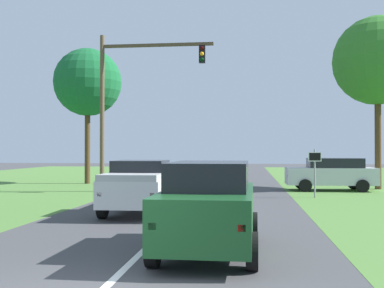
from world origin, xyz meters
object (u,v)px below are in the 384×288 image
object	(u,v)px
oak_tree_right	(378,61)
crossing_suv_far	(331,173)
red_suv_near	(209,205)
keep_moving_sign	(315,167)
extra_tree_1	(88,83)
pickup_truck_lead	(142,186)
traffic_light	(128,91)

from	to	relation	value
oak_tree_right	crossing_suv_far	distance (m)	7.09
red_suv_near	keep_moving_sign	world-z (taller)	keep_moving_sign
keep_moving_sign	oak_tree_right	xyz separation A→B (m)	(4.25, 5.37, 5.85)
keep_moving_sign	extra_tree_1	size ratio (longest dim) A/B	0.25
pickup_truck_lead	crossing_suv_far	world-z (taller)	pickup_truck_lead
keep_moving_sign	oak_tree_right	world-z (taller)	oak_tree_right
crossing_suv_far	extra_tree_1	size ratio (longest dim) A/B	0.53
red_suv_near	keep_moving_sign	bearing A→B (deg)	72.22
extra_tree_1	pickup_truck_lead	bearing A→B (deg)	-63.72
red_suv_near	extra_tree_1	distance (m)	22.97
pickup_truck_lead	keep_moving_sign	distance (m)	9.18
keep_moving_sign	crossing_suv_far	bearing A→B (deg)	70.52
pickup_truck_lead	extra_tree_1	world-z (taller)	extra_tree_1
crossing_suv_far	extra_tree_1	distance (m)	16.59
keep_moving_sign	extra_tree_1	xyz separation A→B (m)	(-13.68, 7.73, 5.24)
oak_tree_right	keep_moving_sign	bearing A→B (deg)	-128.35
keep_moving_sign	extra_tree_1	bearing A→B (deg)	150.52
oak_tree_right	crossing_suv_far	bearing A→B (deg)	-154.71
keep_moving_sign	crossing_suv_far	size ratio (longest dim) A/B	0.47
red_suv_near	pickup_truck_lead	xyz separation A→B (m)	(-2.91, 6.19, -0.07)
crossing_suv_far	extra_tree_1	xyz separation A→B (m)	(-15.11, 3.69, 5.76)
red_suv_near	crossing_suv_far	xyz separation A→B (m)	(5.37, 16.32, -0.09)
pickup_truck_lead	oak_tree_right	distance (m)	17.18
keep_moving_sign	traffic_light	bearing A→B (deg)	167.56
red_suv_near	crossing_suv_far	bearing A→B (deg)	71.80
traffic_light	crossing_suv_far	distance (m)	11.94
pickup_truck_lead	keep_moving_sign	xyz separation A→B (m)	(6.85, 6.10, 0.49)
red_suv_near	oak_tree_right	bearing A→B (deg)	65.11
red_suv_near	extra_tree_1	world-z (taller)	extra_tree_1
red_suv_near	pickup_truck_lead	bearing A→B (deg)	115.21
red_suv_near	pickup_truck_lead	world-z (taller)	red_suv_near
pickup_truck_lead	keep_moving_sign	world-z (taller)	keep_moving_sign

